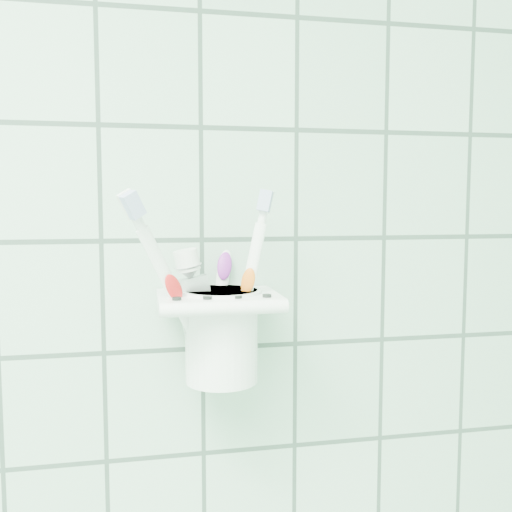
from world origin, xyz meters
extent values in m
cube|color=white|center=(0.66, 1.19, 1.30)|extent=(0.05, 0.02, 0.03)
cube|color=white|center=(0.66, 1.15, 1.31)|extent=(0.12, 0.09, 0.01)
cylinder|color=white|center=(0.66, 1.10, 1.31)|extent=(0.12, 0.01, 0.01)
cylinder|color=black|center=(0.62, 1.12, 1.32)|extent=(0.01, 0.01, 0.00)
cylinder|color=black|center=(0.65, 1.12, 1.32)|extent=(0.01, 0.01, 0.00)
cylinder|color=black|center=(0.67, 1.12, 1.32)|extent=(0.01, 0.01, 0.00)
cylinder|color=black|center=(0.70, 1.12, 1.32)|extent=(0.01, 0.01, 0.00)
cylinder|color=white|center=(0.66, 1.16, 1.27)|extent=(0.08, 0.08, 0.10)
cylinder|color=white|center=(0.66, 1.16, 1.32)|extent=(0.08, 0.08, 0.01)
cylinder|color=black|center=(0.66, 1.16, 1.32)|extent=(0.07, 0.07, 0.00)
cylinder|color=white|center=(0.65, 1.17, 1.32)|extent=(0.09, 0.07, 0.16)
cylinder|color=white|center=(0.65, 1.17, 1.42)|extent=(0.02, 0.02, 0.03)
cube|color=silver|center=(0.65, 1.16, 1.44)|extent=(0.03, 0.02, 0.03)
cube|color=white|center=(0.65, 1.17, 1.44)|extent=(0.02, 0.02, 0.03)
ellipsoid|color=red|center=(0.65, 1.16, 1.35)|extent=(0.03, 0.02, 0.04)
cylinder|color=white|center=(0.65, 1.16, 1.33)|extent=(0.05, 0.07, 0.18)
cylinder|color=white|center=(0.65, 1.16, 1.43)|extent=(0.01, 0.02, 0.03)
cube|color=silver|center=(0.65, 1.15, 1.45)|extent=(0.02, 0.02, 0.03)
cube|color=white|center=(0.65, 1.16, 1.45)|extent=(0.02, 0.02, 0.03)
ellipsoid|color=purple|center=(0.65, 1.16, 1.35)|extent=(0.02, 0.02, 0.03)
cylinder|color=white|center=(0.67, 1.14, 1.32)|extent=(0.05, 0.02, 0.16)
cylinder|color=white|center=(0.67, 1.14, 1.41)|extent=(0.02, 0.01, 0.02)
cube|color=silver|center=(0.67, 1.14, 1.42)|extent=(0.02, 0.01, 0.02)
cube|color=white|center=(0.67, 1.14, 1.42)|extent=(0.02, 0.01, 0.03)
ellipsoid|color=orange|center=(0.67, 1.14, 1.34)|extent=(0.02, 0.01, 0.03)
cube|color=silver|center=(0.65, 1.16, 1.29)|extent=(0.05, 0.02, 0.11)
cube|color=silver|center=(0.65, 1.16, 1.24)|extent=(0.04, 0.01, 0.02)
cone|color=silver|center=(0.65, 1.16, 1.34)|extent=(0.03, 0.03, 0.02)
cylinder|color=white|center=(0.65, 1.16, 1.36)|extent=(0.03, 0.03, 0.03)
camera|label=1|loc=(0.58, 0.57, 1.41)|focal=40.00mm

